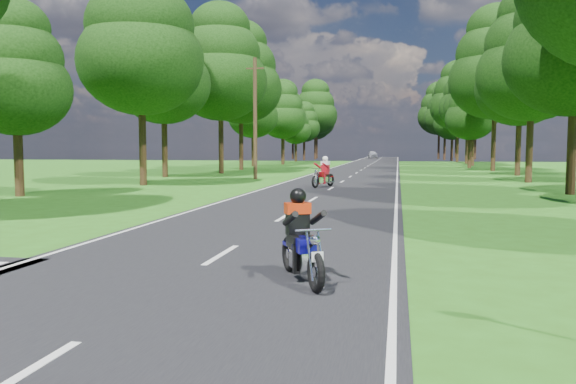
# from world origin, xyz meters

# --- Properties ---
(ground) EXTENTS (160.00, 160.00, 0.00)m
(ground) POSITION_xyz_m (0.00, 0.00, 0.00)
(ground) COLOR #295F15
(ground) RESTS_ON ground
(main_road) EXTENTS (7.00, 140.00, 0.02)m
(main_road) POSITION_xyz_m (0.00, 50.00, 0.01)
(main_road) COLOR black
(main_road) RESTS_ON ground
(road_markings) EXTENTS (7.40, 140.00, 0.01)m
(road_markings) POSITION_xyz_m (-0.14, 48.13, 0.02)
(road_markings) COLOR silver
(road_markings) RESTS_ON main_road
(treeline) EXTENTS (40.00, 115.35, 14.78)m
(treeline) POSITION_xyz_m (1.43, 60.06, 8.25)
(treeline) COLOR black
(treeline) RESTS_ON ground
(telegraph_pole) EXTENTS (1.20, 0.26, 8.00)m
(telegraph_pole) POSITION_xyz_m (-6.00, 28.00, 4.07)
(telegraph_pole) COLOR #382616
(telegraph_pole) RESTS_ON ground
(rider_near_blue) EXTENTS (1.29, 1.81, 1.45)m
(rider_near_blue) POSITION_xyz_m (1.89, 0.18, 0.74)
(rider_near_blue) COLOR #0F0B83
(rider_near_blue) RESTS_ON main_road
(rider_far_red) EXTENTS (1.33, 2.07, 1.64)m
(rider_far_red) POSITION_xyz_m (-0.52, 21.01, 0.84)
(rider_far_red) COLOR maroon
(rider_far_red) RESTS_ON main_road
(distant_car) EXTENTS (2.33, 4.58, 1.49)m
(distant_car) POSITION_xyz_m (-1.60, 103.93, 0.77)
(distant_car) COLOR silver
(distant_car) RESTS_ON main_road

